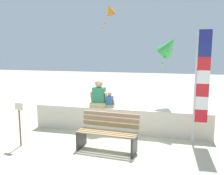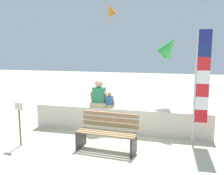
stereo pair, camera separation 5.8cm
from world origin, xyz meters
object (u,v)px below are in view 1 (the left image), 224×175
object	(u,v)px
park_bench	(108,133)
person_child	(110,101)
person_adult	(99,96)
kite_green	(169,46)
kite_orange	(110,10)
sign_post	(20,120)
flag_banner	(200,81)

from	to	relation	value
park_bench	person_child	distance (m)	1.49
person_adult	kite_green	bearing A→B (deg)	20.43
kite_orange	sign_post	bearing A→B (deg)	-101.82
person_adult	flag_banner	size ratio (longest dim) A/B	0.28
flag_banner	sign_post	world-z (taller)	flag_banner
person_child	sign_post	size ratio (longest dim) A/B	0.41
kite_green	flag_banner	bearing A→B (deg)	-56.34
park_bench	person_child	bearing A→B (deg)	102.66
person_child	kite_orange	world-z (taller)	kite_orange
flag_banner	kite_green	bearing A→B (deg)	123.66
kite_orange	kite_green	size ratio (longest dim) A/B	1.08
person_child	flag_banner	distance (m)	2.63
park_bench	person_child	world-z (taller)	person_child
flag_banner	sign_post	distance (m)	4.67
flag_banner	kite_orange	world-z (taller)	kite_orange
person_child	flag_banner	world-z (taller)	flag_banner
kite_orange	kite_green	world-z (taller)	kite_orange
park_bench	person_adult	world-z (taller)	person_adult
kite_orange	kite_green	distance (m)	3.98
park_bench	sign_post	bearing A→B (deg)	-171.69
kite_orange	person_child	bearing A→B (deg)	-75.91
flag_banner	kite_orange	size ratio (longest dim) A/B	2.84
kite_green	park_bench	bearing A→B (deg)	-122.81
park_bench	kite_green	bearing A→B (deg)	57.19
park_bench	person_child	size ratio (longest dim) A/B	3.25
person_child	flag_banner	size ratio (longest dim) A/B	0.16
person_adult	sign_post	distance (m)	2.35
person_child	kite_orange	bearing A→B (deg)	104.09
park_bench	kite_green	size ratio (longest dim) A/B	1.59
sign_post	kite_orange	bearing A→B (deg)	78.18
park_bench	sign_post	distance (m)	2.27
kite_orange	sign_post	world-z (taller)	kite_orange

